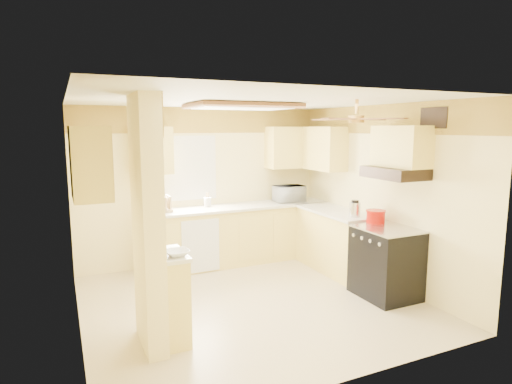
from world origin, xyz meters
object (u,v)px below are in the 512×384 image
stove (386,262)px  kettle (355,209)px  microwave (289,194)px  dutch_oven (376,216)px  bowl (177,253)px

stove → kettle: size_ratio=3.88×
stove → microwave: (-0.26, 2.12, 0.62)m
dutch_oven → bowl: bearing=-171.2°
bowl → kettle: kettle is taller
dutch_oven → kettle: bearing=102.6°
kettle → stove: bearing=-88.1°
microwave → kettle: bearing=101.5°
bowl → dutch_oven: size_ratio=0.90×
stove → microwave: microwave is taller
stove → bowl: bearing=-177.2°
stove → bowl: size_ratio=3.88×
kettle → dutch_oven: bearing=-77.4°
bowl → dutch_oven: 2.86m
microwave → kettle: 1.50m
stove → kettle: 0.88m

